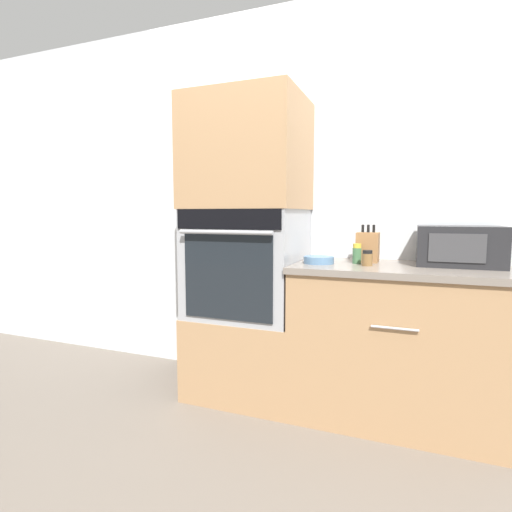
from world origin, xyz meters
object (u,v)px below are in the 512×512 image
at_px(microwave, 459,246).
at_px(bowl, 319,260).
at_px(wall_oven, 248,262).
at_px(knife_block, 368,247).
at_px(condiment_jar_near, 367,258).
at_px(condiment_jar_mid, 357,254).

bearing_deg(microwave, bowl, -166.50).
xyz_separation_m(wall_oven, knife_block, (0.71, 0.13, 0.11)).
bearing_deg(knife_block, bowl, -144.02).
relative_size(wall_oven, condiment_jar_near, 7.78).
bearing_deg(condiment_jar_near, wall_oven, 174.76).
height_order(microwave, knife_block, knife_block).
relative_size(condiment_jar_near, condiment_jar_mid, 0.75).
height_order(bowl, condiment_jar_near, condiment_jar_near).
relative_size(bowl, condiment_jar_near, 2.02).
bearing_deg(knife_block, microwave, -0.75).
bearing_deg(microwave, wall_oven, -174.25).
distance_m(wall_oven, bowl, 0.47).
height_order(bowl, condiment_jar_mid, condiment_jar_mid).
distance_m(condiment_jar_near, condiment_jar_mid, 0.10).
bearing_deg(wall_oven, microwave, 5.75).
relative_size(microwave, condiment_jar_mid, 3.75).
height_order(knife_block, bowl, knife_block).
xyz_separation_m(knife_block, condiment_jar_mid, (-0.05, -0.11, -0.03)).
bearing_deg(bowl, microwave, 13.50).
distance_m(knife_block, bowl, 0.32).
relative_size(wall_oven, knife_block, 3.04).
xyz_separation_m(wall_oven, microwave, (1.19, 0.12, 0.13)).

